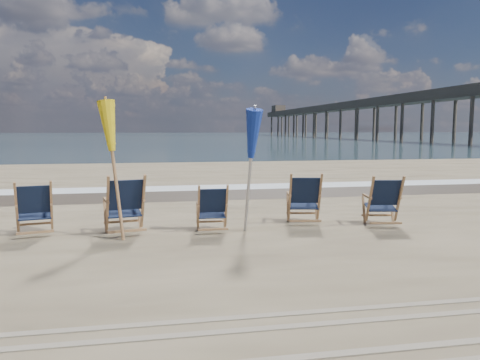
{
  "coord_description": "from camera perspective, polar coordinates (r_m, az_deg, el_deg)",
  "views": [
    {
      "loc": [
        -1.66,
        -6.61,
        1.88
      ],
      "look_at": [
        0.0,
        2.2,
        0.9
      ],
      "focal_mm": 35.0,
      "sensor_mm": 36.0,
      "label": 1
    }
  ],
  "objects": [
    {
      "name": "umbrella_yellow",
      "position": [
        8.15,
        -15.11,
        5.58
      ],
      "size": [
        0.3,
        0.3,
        2.35
      ],
      "color": "#A17348",
      "rests_on": "ground"
    },
    {
      "name": "beach_chair_0",
      "position": [
        8.91,
        -21.99,
        -3.13
      ],
      "size": [
        0.78,
        0.84,
        1.0
      ],
      "primitive_type": null,
      "rotation": [
        0.0,
        0.0,
        3.36
      ],
      "color": "#111A33",
      "rests_on": "ground"
    },
    {
      "name": "beach_chair_1",
      "position": [
        8.52,
        -11.71,
        -2.87
      ],
      "size": [
        0.85,
        0.92,
        1.1
      ],
      "primitive_type": null,
      "rotation": [
        0.0,
        0.0,
        3.34
      ],
      "color": "#111A33",
      "rests_on": "ground"
    },
    {
      "name": "surf_foam",
      "position": [
        15.12,
        -4.29,
        -0.92
      ],
      "size": [
        200.0,
        1.4,
        0.01
      ],
      "primitive_type": "cube",
      "color": "silver",
      "rests_on": "ground"
    },
    {
      "name": "umbrella_blue",
      "position": [
        8.27,
        1.14,
        5.17
      ],
      "size": [
        0.3,
        0.3,
        2.26
      ],
      "color": "#A5A5AD",
      "rests_on": "ground"
    },
    {
      "name": "wet_sand_strip",
      "position": [
        13.64,
        -3.58,
        -1.69
      ],
      "size": [
        200.0,
        2.6,
        0.0
      ],
      "primitive_type": "cube",
      "color": "#42362A",
      "rests_on": "ground"
    },
    {
      "name": "beach_chair_4",
      "position": [
        9.46,
        18.86,
        -2.45
      ],
      "size": [
        0.77,
        0.83,
        1.01
      ],
      "primitive_type": null,
      "rotation": [
        0.0,
        0.0,
        2.96
      ],
      "color": "#111A33",
      "rests_on": "ground"
    },
    {
      "name": "beach_chair_2",
      "position": [
        8.49,
        -1.66,
        -3.46
      ],
      "size": [
        0.6,
        0.67,
        0.9
      ],
      "primitive_type": null,
      "rotation": [
        0.0,
        0.0,
        3.11
      ],
      "color": "#111A33",
      "rests_on": "ground"
    },
    {
      "name": "beach_chair_3",
      "position": [
        9.28,
        9.69,
        -2.28
      ],
      "size": [
        0.8,
        0.86,
        1.04
      ],
      "primitive_type": null,
      "rotation": [
        0.0,
        0.0,
        2.95
      ],
      "color": "#111A33",
      "rests_on": "ground"
    },
    {
      "name": "fishing_pier",
      "position": [
        89.88,
        15.66,
        7.76
      ],
      "size": [
        4.4,
        140.0,
        9.3
      ],
      "primitive_type": null,
      "color": "brown",
      "rests_on": "ground"
    },
    {
      "name": "ocean",
      "position": [
        134.63,
        -10.01,
        5.33
      ],
      "size": [
        400.0,
        400.0,
        0.0
      ],
      "primitive_type": "plane",
      "color": "#324953",
      "rests_on": "ground"
    },
    {
      "name": "tire_tracks",
      "position": [
        4.56,
        12.35,
        -18.17
      ],
      "size": [
        80.0,
        1.3,
        0.01
      ],
      "primitive_type": null,
      "color": "gray",
      "rests_on": "ground"
    }
  ]
}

